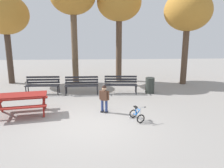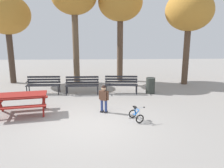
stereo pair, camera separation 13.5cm
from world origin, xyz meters
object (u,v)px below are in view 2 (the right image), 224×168
(park_bench_far_left, at_px, (44,83))
(child_standing, at_px, (104,97))
(park_bench_left, at_px, (82,84))
(park_bench_right, at_px, (121,83))
(trash_bin, at_px, (150,85))
(kids_bicycle, at_px, (136,115))
(picnic_table, at_px, (21,99))

(park_bench_far_left, distance_m, child_standing, 4.06)
(park_bench_far_left, relative_size, park_bench_left, 0.99)
(park_bench_right, height_order, trash_bin, park_bench_right)
(child_standing, bearing_deg, kids_bicycle, -37.23)
(park_bench_left, bearing_deg, park_bench_far_left, 176.20)
(kids_bicycle, height_order, trash_bin, trash_bin)
(park_bench_right, height_order, child_standing, child_standing)
(kids_bicycle, relative_size, trash_bin, 0.81)
(park_bench_left, bearing_deg, park_bench_right, 1.62)
(picnic_table, height_order, park_bench_far_left, park_bench_far_left)
(picnic_table, distance_m, park_bench_right, 4.79)
(park_bench_left, distance_m, park_bench_right, 1.91)
(child_standing, bearing_deg, picnic_table, -178.90)
(park_bench_far_left, distance_m, trash_bin, 5.25)
(park_bench_right, height_order, kids_bicycle, park_bench_right)
(picnic_table, height_order, kids_bicycle, picnic_table)
(park_bench_far_left, height_order, kids_bicycle, park_bench_far_left)
(park_bench_left, height_order, child_standing, child_standing)
(park_bench_far_left, bearing_deg, kids_bicycle, -42.06)
(kids_bicycle, bearing_deg, trash_bin, 70.80)
(park_bench_far_left, bearing_deg, picnic_table, -91.62)
(park_bench_far_left, height_order, child_standing, child_standing)
(picnic_table, xyz_separation_m, trash_bin, (5.33, 2.71, -0.21))
(park_bench_left, bearing_deg, picnic_table, -125.86)
(kids_bicycle, xyz_separation_m, trash_bin, (1.21, 3.49, 0.19))
(picnic_table, distance_m, kids_bicycle, 4.20)
(park_bench_left, relative_size, park_bench_right, 0.99)
(picnic_table, distance_m, trash_bin, 5.98)
(child_standing, bearing_deg, park_bench_far_left, 136.30)
(park_bench_right, relative_size, trash_bin, 2.10)
(picnic_table, bearing_deg, park_bench_far_left, 88.38)
(picnic_table, distance_m, park_bench_left, 3.38)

